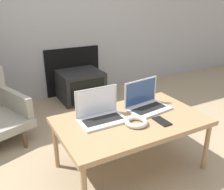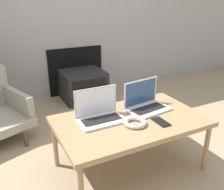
{
  "view_description": "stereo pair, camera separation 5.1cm",
  "coord_description": "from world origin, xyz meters",
  "px_view_note": "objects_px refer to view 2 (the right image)",
  "views": [
    {
      "loc": [
        -0.91,
        -1.26,
        1.28
      ],
      "look_at": [
        0.0,
        0.41,
        0.52
      ],
      "focal_mm": 40.0,
      "sensor_mm": 36.0,
      "label": 1
    },
    {
      "loc": [
        -0.86,
        -1.29,
        1.28
      ],
      "look_at": [
        0.0,
        0.41,
        0.52
      ],
      "focal_mm": 40.0,
      "sensor_mm": 36.0,
      "label": 2
    }
  ],
  "objects_px": {
    "laptop_left": "(99,113)",
    "tv": "(83,85)",
    "headphones": "(135,123)",
    "phone": "(161,122)",
    "laptop_right": "(146,103)"
  },
  "relations": [
    {
      "from": "laptop_right",
      "to": "phone",
      "type": "xyz_separation_m",
      "value": [
        -0.03,
        -0.25,
        -0.05
      ]
    },
    {
      "from": "phone",
      "to": "tv",
      "type": "bearing_deg",
      "value": 89.15
    },
    {
      "from": "laptop_left",
      "to": "headphones",
      "type": "bearing_deg",
      "value": -44.68
    },
    {
      "from": "laptop_left",
      "to": "headphones",
      "type": "relative_size",
      "value": 2.03
    },
    {
      "from": "phone",
      "to": "tv",
      "type": "distance_m",
      "value": 1.68
    },
    {
      "from": "headphones",
      "to": "phone",
      "type": "height_order",
      "value": "headphones"
    },
    {
      "from": "laptop_left",
      "to": "laptop_right",
      "type": "bearing_deg",
      "value": 0.22
    },
    {
      "from": "headphones",
      "to": "tv",
      "type": "distance_m",
      "value": 1.63
    },
    {
      "from": "laptop_left",
      "to": "laptop_right",
      "type": "distance_m",
      "value": 0.4
    },
    {
      "from": "laptop_left",
      "to": "tv",
      "type": "xyz_separation_m",
      "value": [
        0.4,
        1.41,
        -0.3
      ]
    },
    {
      "from": "headphones",
      "to": "tv",
      "type": "relative_size",
      "value": 0.31
    },
    {
      "from": "laptop_left",
      "to": "laptop_right",
      "type": "relative_size",
      "value": 0.93
    },
    {
      "from": "laptop_left",
      "to": "headphones",
      "type": "xyz_separation_m",
      "value": [
        0.19,
        -0.19,
        -0.04
      ]
    },
    {
      "from": "tv",
      "to": "laptop_left",
      "type": "bearing_deg",
      "value": -105.68
    },
    {
      "from": "laptop_right",
      "to": "tv",
      "type": "height_order",
      "value": "laptop_right"
    }
  ]
}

